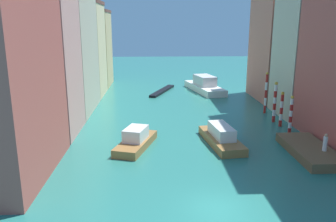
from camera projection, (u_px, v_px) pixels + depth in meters
The scene contains 17 objects.
ground_plane at pixel (183, 111), 45.02m from camera, with size 154.00×154.00×0.00m, color #28756B.
building_left_1 at pixel (38, 57), 34.03m from camera, with size 7.22×7.66×15.92m.
building_left_2 at pixel (61, 22), 42.65m from camera, with size 7.22×11.81×22.56m.
building_left_3 at pixel (80, 49), 53.54m from camera, with size 7.22×8.67×14.55m.
building_left_4 at pixel (90, 48), 62.45m from camera, with size 7.22×8.70×13.55m.
building_right_2 at pixel (313, 34), 40.74m from camera, with size 7.22×8.04×19.84m.
building_right_3 at pixel (282, 46), 50.72m from camera, with size 7.22×10.69×15.70m.
waterfront_dock at pixel (310, 151), 29.93m from camera, with size 3.28×7.84×0.79m.
person_on_dock at pixel (325, 143), 28.63m from camera, with size 0.36×0.36×1.50m.
mooring_pole_0 at pixel (291, 114), 35.27m from camera, with size 0.36×0.36×4.07m.
mooring_pole_1 at pixel (281, 109), 37.83m from camera, with size 0.37×0.37×3.94m.
mooring_pole_2 at pixel (275, 102), 39.51m from camera, with size 0.38×0.38×4.74m.
mooring_pole_3 at pixel (266, 92), 43.42m from camera, with size 0.32×0.32×5.27m.
vaporetto_white at pixel (205, 86), 58.05m from camera, with size 5.82×11.80×2.66m.
gondola_black at pixel (162, 91), 57.57m from camera, with size 4.47×9.86×0.38m.
motorboat_0 at pixel (136, 140), 31.69m from camera, with size 3.99×6.79×1.89m.
motorboat_1 at pixel (221, 137), 32.61m from camera, with size 3.38×7.72×1.83m.
Camera 1 is at (-3.89, -18.98, 11.15)m, focal length 36.70 mm.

